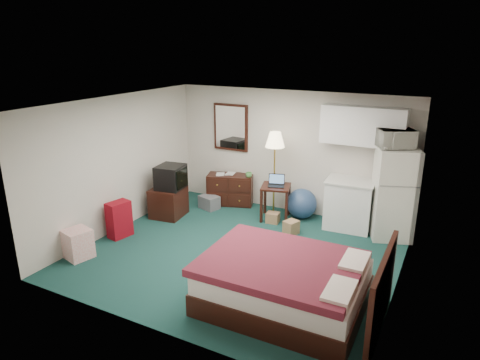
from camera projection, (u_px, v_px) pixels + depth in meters
The scene contains 25 objects.
floor at pixel (239, 253), 7.19m from camera, with size 5.00×4.50×0.01m, color #154342.
ceiling at pixel (239, 104), 6.42m from camera, with size 5.00×4.50×0.01m, color beige.
walls at pixel (239, 183), 6.81m from camera, with size 5.01×4.51×2.50m.
mirror at pixel (231, 127), 9.15m from camera, with size 0.80×0.06×1.00m, color white, non-canonical shape.
upper_cabinets at pixel (363, 126), 7.71m from camera, with size 1.50×0.35×0.70m, color white, non-canonical shape.
headboard at pixel (382, 293), 5.07m from camera, with size 0.06×1.56×1.00m, color black, non-canonical shape.
dresser at pixel (230, 189), 9.31m from camera, with size 0.97×0.44×0.66m, color black, non-canonical shape.
floor_lamp at pixel (274, 175), 8.48m from camera, with size 0.38×0.38×1.74m, color gold, non-canonical shape.
desk at pixel (275, 202), 8.51m from camera, with size 0.55×0.55×0.70m, color black, non-canonical shape.
exercise_ball at pixel (302, 204), 8.57m from camera, with size 0.60×0.60×0.60m, color navy.
kitchen_counter at pixel (349, 205), 8.07m from camera, with size 0.84×0.64×0.92m, color white, non-canonical shape.
fridge at pixel (394, 193), 7.59m from camera, with size 0.68×0.68×1.66m, color silver, non-canonical shape.
bed at pixel (284, 284), 5.68m from camera, with size 2.06×1.61×0.66m, color #511726, non-canonical shape.
tv_stand at pixel (168, 202), 8.67m from camera, with size 0.59×0.65×0.59m, color black, non-canonical shape.
suitcase at pixel (119, 219), 7.73m from camera, with size 0.26×0.41×0.67m, color maroon, non-canonical shape.
retail_box at pixel (78, 244), 6.99m from camera, with size 0.39×0.39×0.49m, color white, non-canonical shape.
file_bin at pixel (209, 202), 9.10m from camera, with size 0.40×0.30×0.28m, color #5A5B62, non-canonical shape.
cardboard_box_a at pixel (273, 218), 8.40m from camera, with size 0.24×0.21×0.21m, color olive, non-canonical shape.
cardboard_box_b at pixel (291, 227), 7.90m from camera, with size 0.21×0.25×0.25m, color olive, non-canonical shape.
laptop at pixel (276, 181), 8.33m from camera, with size 0.31×0.26×0.22m, color black, non-canonical shape.
crt_tv at pixel (171, 177), 8.51m from camera, with size 0.51×0.55×0.47m, color black, non-canonical shape.
microwave at pixel (396, 137), 7.28m from camera, with size 0.58×0.32×0.40m, color silver.
book_a at pixel (216, 169), 9.18m from camera, with size 0.17×0.02×0.24m, color olive.
book_b at pixel (226, 168), 9.23m from camera, with size 0.18×0.02×0.25m, color olive.
mug at pixel (249, 174), 9.02m from camera, with size 0.14×0.11×0.14m, color #539D4C.
Camera 1 is at (3.00, -5.72, 3.39)m, focal length 32.00 mm.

